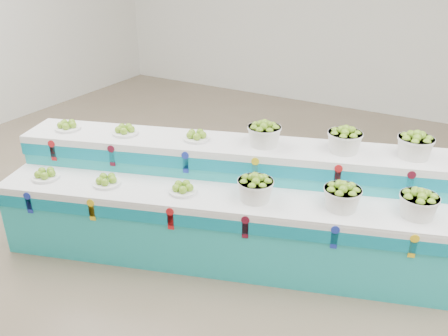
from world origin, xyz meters
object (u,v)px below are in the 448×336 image
Objects in this scene: display_stand at (224,202)px; plate_upper_mid at (125,129)px; basket_upper_right at (415,145)px; basket_lower_left at (255,188)px.

plate_upper_mid is (-1.08, -0.08, 0.56)m from display_stand.
basket_upper_right is (1.50, 0.75, 0.62)m from display_stand.
plate_upper_mid is at bearing 166.38° from display_stand.
basket_lower_left is 1.49m from plate_upper_mid.
basket_upper_right is (1.11, 0.89, 0.30)m from basket_lower_left.
display_stand reaches higher than basket_lower_left.
plate_upper_mid reaches higher than display_stand.
basket_lower_left is 1.00× the size of basket_upper_right.
display_stand is 15.92× the size of plate_upper_mid.
plate_upper_mid is 2.70m from basket_upper_right.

